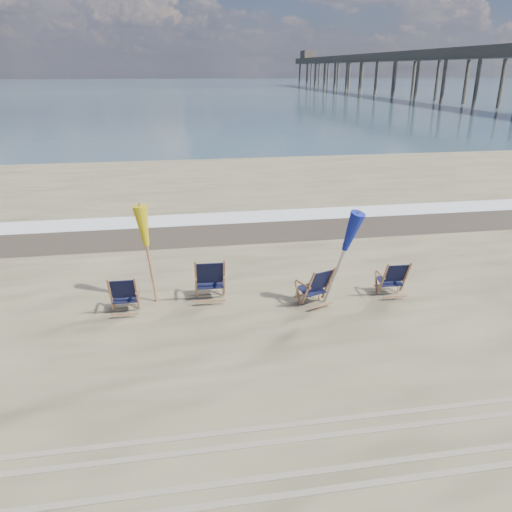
# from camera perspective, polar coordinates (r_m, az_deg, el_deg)

# --- Properties ---
(ocean) EXTENTS (400.00, 400.00, 0.00)m
(ocean) POSITION_cam_1_polar(r_m,az_deg,el_deg) (135.86, -9.47, 18.43)
(ocean) COLOR #3B5463
(ocean) RESTS_ON ground
(surf_foam) EXTENTS (200.00, 1.40, 0.01)m
(surf_foam) POSITION_cam_1_polar(r_m,az_deg,el_deg) (16.84, -3.51, 4.38)
(surf_foam) COLOR silver
(surf_foam) RESTS_ON ground
(wet_sand_strip) EXTENTS (200.00, 2.60, 0.00)m
(wet_sand_strip) POSITION_cam_1_polar(r_m,az_deg,el_deg) (15.41, -2.89, 2.83)
(wet_sand_strip) COLOR #42362A
(wet_sand_strip) RESTS_ON ground
(tire_tracks) EXTENTS (80.00, 1.30, 0.01)m
(tire_tracks) POSITION_cam_1_polar(r_m,az_deg,el_deg) (7.06, 7.37, -21.41)
(tire_tracks) COLOR gray
(tire_tracks) RESTS_ON ground
(beach_chair_0) EXTENTS (0.60, 0.67, 0.91)m
(beach_chair_0) POSITION_cam_1_polar(r_m,az_deg,el_deg) (10.32, -13.47, -4.33)
(beach_chair_0) COLOR black
(beach_chair_0) RESTS_ON ground
(beach_chair_1) EXTENTS (0.71, 0.79, 1.06)m
(beach_chair_1) POSITION_cam_1_polar(r_m,az_deg,el_deg) (10.58, -3.67, -2.70)
(beach_chair_1) COLOR black
(beach_chair_1) RESTS_ON ground
(beach_chair_2) EXTENTS (0.79, 0.83, 0.93)m
(beach_chair_2) POSITION_cam_1_polar(r_m,az_deg,el_deg) (10.58, 8.30, -3.26)
(beach_chair_2) COLOR black
(beach_chair_2) RESTS_ON ground
(beach_chair_3) EXTENTS (0.59, 0.66, 0.90)m
(beach_chair_3) POSITION_cam_1_polar(r_m,az_deg,el_deg) (11.28, 16.71, -2.49)
(beach_chair_3) COLOR black
(beach_chair_3) RESTS_ON ground
(umbrella_yellow) EXTENTS (0.30, 0.30, 2.11)m
(umbrella_yellow) POSITION_cam_1_polar(r_m,az_deg,el_deg) (10.47, -12.36, 2.77)
(umbrella_yellow) COLOR #9D6A46
(umbrella_yellow) RESTS_ON ground
(umbrella_blue) EXTENTS (0.30, 0.30, 2.18)m
(umbrella_blue) POSITION_cam_1_polar(r_m,az_deg,el_deg) (10.14, 9.71, 2.78)
(umbrella_blue) COLOR #A5A5AD
(umbrella_blue) RESTS_ON ground
(fishing_pier) EXTENTS (4.40, 140.00, 9.30)m
(fishing_pier) POSITION_cam_1_polar(r_m,az_deg,el_deg) (90.90, 17.24, 19.79)
(fishing_pier) COLOR brown
(fishing_pier) RESTS_ON ground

